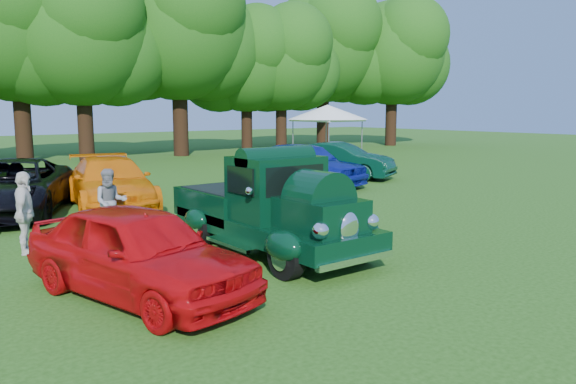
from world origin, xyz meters
TOP-DOWN VIEW (x-y plane):
  - ground at (0.00, 0.00)m, footprint 120.00×120.00m
  - hero_pickup at (0.23, 0.63)m, footprint 2.38×5.11m
  - red_convertible at (-3.04, -0.41)m, footprint 2.72×4.58m
  - back_car_black at (-3.03, 8.32)m, footprint 4.76×6.12m
  - back_car_orange at (-0.51, 7.62)m, footprint 3.13×5.55m
  - back_car_blue at (7.24, 8.00)m, footprint 2.95×5.27m
  - back_car_green at (9.88, 8.92)m, footprint 3.46×4.85m
  - spectator_grey at (-1.76, 4.23)m, footprint 0.89×0.78m
  - spectator_white at (-3.79, 3.51)m, footprint 0.74×1.07m
  - canopy_tent at (13.48, 13.76)m, footprint 4.59×4.59m

SIDE VIEW (x-z plane):
  - ground at x=0.00m, z-range 0.00..0.00m
  - red_convertible at x=-3.04m, z-range 0.00..1.46m
  - back_car_orange at x=-0.51m, z-range 0.00..1.52m
  - back_car_green at x=9.88m, z-range 0.00..1.52m
  - back_car_black at x=-3.03m, z-range 0.00..1.55m
  - spectator_grey at x=-1.76m, z-range 0.00..1.55m
  - spectator_white at x=-3.79m, z-range 0.00..1.69m
  - back_car_blue at x=7.24m, z-range 0.00..1.69m
  - hero_pickup at x=0.23m, z-range -0.13..1.86m
  - canopy_tent at x=13.48m, z-range 1.16..4.32m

